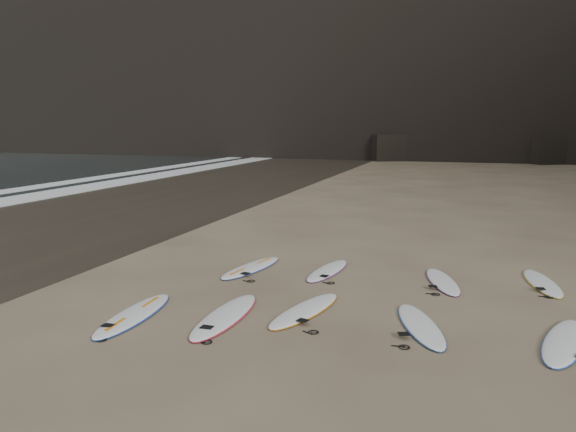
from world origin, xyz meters
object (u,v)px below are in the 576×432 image
(surfboard_2, at_px, (305,310))
(surfboard_5, at_px, (251,267))
(surfboard_3, at_px, (421,325))
(surfboard_4, at_px, (564,341))
(surfboard_0, at_px, (134,314))
(surfboard_8, at_px, (542,283))
(surfboard_1, at_px, (225,315))
(surfboard_6, at_px, (328,270))
(surfboard_7, at_px, (443,281))

(surfboard_2, bearing_deg, surfboard_5, 142.55)
(surfboard_3, distance_m, surfboard_4, 2.35)
(surfboard_0, distance_m, surfboard_8, 9.00)
(surfboard_2, relative_size, surfboard_5, 0.98)
(surfboard_1, distance_m, surfboard_3, 3.61)
(surfboard_6, distance_m, surfboard_8, 4.95)
(surfboard_7, height_order, surfboard_8, surfboard_8)
(surfboard_3, relative_size, surfboard_8, 1.02)
(surfboard_0, xyz_separation_m, surfboard_4, (7.58, 1.09, -0.00))
(surfboard_1, bearing_deg, surfboard_4, 4.96)
(surfboard_3, xyz_separation_m, surfboard_4, (2.35, -0.04, 0.00))
(surfboard_6, relative_size, surfboard_7, 1.01)
(surfboard_3, xyz_separation_m, surfboard_6, (-2.52, 3.17, -0.00))
(surfboard_0, relative_size, surfboard_8, 1.14)
(surfboard_1, bearing_deg, surfboard_6, 73.96)
(surfboard_3, bearing_deg, surfboard_5, 127.16)
(surfboard_0, distance_m, surfboard_1, 1.75)
(surfboard_2, xyz_separation_m, surfboard_7, (2.44, 2.92, -0.00))
(surfboard_3, relative_size, surfboard_5, 0.94)
(surfboard_0, distance_m, surfboard_7, 6.88)
(surfboard_1, relative_size, surfboard_8, 1.17)
(surfboard_1, relative_size, surfboard_4, 1.10)
(surfboard_1, distance_m, surfboard_5, 3.58)
(surfboard_2, distance_m, surfboard_8, 5.79)
(surfboard_5, distance_m, surfboard_7, 4.65)
(surfboard_7, bearing_deg, surfboard_3, -110.60)
(surfboard_6, bearing_deg, surfboard_3, -44.12)
(surfboard_0, bearing_deg, surfboard_5, 74.46)
(surfboard_3, distance_m, surfboard_5, 5.25)
(surfboard_1, xyz_separation_m, surfboard_6, (1.03, 3.81, -0.01))
(surfboard_2, xyz_separation_m, surfboard_8, (4.61, 3.50, -0.00))
(surfboard_1, height_order, surfboard_8, surfboard_1)
(surfboard_1, height_order, surfboard_6, surfboard_1)
(surfboard_0, relative_size, surfboard_2, 1.07)
(surfboard_2, bearing_deg, surfboard_4, 10.85)
(surfboard_6, distance_m, surfboard_7, 2.75)
(surfboard_0, height_order, surfboard_4, surfboard_0)
(surfboard_2, height_order, surfboard_6, surfboard_2)
(surfboard_3, xyz_separation_m, surfboard_8, (2.40, 3.65, -0.00))
(surfboard_4, distance_m, surfboard_6, 5.83)
(surfboard_6, bearing_deg, surfboard_2, -76.82)
(surfboard_2, distance_m, surfboard_3, 2.22)
(surfboard_4, bearing_deg, surfboard_7, 139.02)
(surfboard_5, xyz_separation_m, surfboard_6, (1.89, 0.34, -0.00))
(surfboard_7, bearing_deg, surfboard_4, -72.00)
(surfboard_1, distance_m, surfboard_7, 5.30)
(surfboard_0, height_order, surfboard_7, surfboard_0)
(surfboard_7, xyz_separation_m, surfboard_8, (2.17, 0.58, 0.00))
(surfboard_0, height_order, surfboard_6, surfboard_0)
(surfboard_5, bearing_deg, surfboard_6, 20.81)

